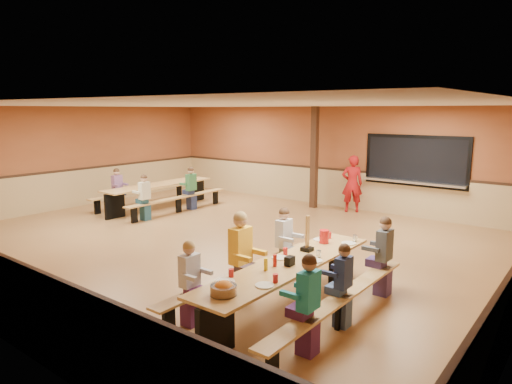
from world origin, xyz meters
The scene contains 23 objects.
ground centered at (0.00, 0.00, 0.00)m, with size 12.00×12.00×0.00m, color brown.
room_envelope centered at (0.00, 0.00, 0.69)m, with size 12.04×10.04×3.02m.
kitchen_pass_through centered at (2.60, 4.96, 1.49)m, with size 2.78×0.28×1.38m.
structural_post centered at (-0.20, 4.40, 1.50)m, with size 0.18×0.18×3.00m, color #331D11.
cafeteria_table_main centered at (3.24, -2.08, 0.53)m, with size 1.91×3.70×0.74m.
cafeteria_table_second centered at (-3.73, 1.44, 0.53)m, with size 1.91×3.70×0.74m.
seated_child_white_left centered at (2.41, -3.24, 0.59)m, with size 0.35×0.29×1.17m, color silver, non-canonical shape.
seated_adult_yellow centered at (2.41, -2.17, 0.69)m, with size 0.45×0.37×1.37m, color yellow, non-canonical shape.
seated_child_grey_left centered at (2.41, -1.01, 0.62)m, with size 0.38×0.31×1.24m, color silver, non-canonical shape.
seated_child_teal_right centered at (4.06, -2.91, 0.61)m, with size 0.38×0.31×1.22m, color teal, non-canonical shape.
seated_child_navy_right centered at (4.06, -2.02, 0.57)m, with size 0.34×0.28×1.14m, color navy, non-canonical shape.
seated_child_char_right centered at (4.06, -0.64, 0.62)m, with size 0.39×0.32×1.25m, color #41464A, non-canonical shape.
seated_child_purple_sec centered at (-4.55, 0.58, 0.60)m, with size 0.37×0.30×1.21m, color #795077, non-canonical shape.
seated_child_green_sec centered at (-2.90, 1.96, 0.62)m, with size 0.38×0.31×1.23m, color #357643, non-canonical shape.
seated_child_tan_sec centered at (-2.90, 0.26, 0.60)m, with size 0.37×0.30×1.21m, color beige, non-canonical shape.
standing_woman centered at (0.98, 4.55, 0.82)m, with size 0.60×0.39×1.64m, color #A31213.
punch_pitcher centered at (3.14, -0.90, 0.85)m, with size 0.16×0.16×0.22m, color red.
chip_bowl centered at (3.26, -3.50, 0.81)m, with size 0.32×0.32×0.15m, color orange, non-canonical shape.
napkin_dispenser centered at (3.30, -2.16, 0.80)m, with size 0.10×0.14×0.13m, color black.
condiment_mustard centered at (3.15, -2.52, 0.82)m, with size 0.06×0.06×0.17m, color yellow.
condiment_ketchup centered at (3.16, -2.32, 0.82)m, with size 0.06×0.06×0.17m, color #B2140F.
table_paddle centered at (3.14, -1.43, 0.88)m, with size 0.16×0.16×0.56m.
place_settings centered at (3.24, -2.08, 0.80)m, with size 0.65×3.30×0.11m, color beige, non-canonical shape.
Camera 1 is at (6.68, -7.29, 2.89)m, focal length 32.00 mm.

